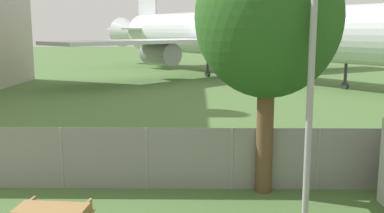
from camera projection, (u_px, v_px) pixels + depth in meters
perimeter_fence at (232, 159)px, 13.33m from camera, size 56.07×0.07×1.88m
airplane at (238, 34)px, 45.18m from camera, size 33.48×40.17×13.50m
tree_left_of_cabin at (268, 19)px, 12.45m from camera, size 4.09×4.09×7.32m
light_mast at (312, 51)px, 10.47m from camera, size 0.44×0.44×6.81m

